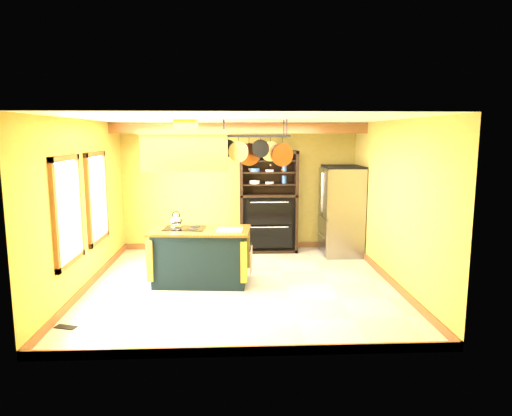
{
  "coord_description": "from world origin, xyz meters",
  "views": [
    {
      "loc": [
        -0.1,
        -7.28,
        2.46
      ],
      "look_at": [
        0.25,
        0.3,
        1.24
      ],
      "focal_mm": 32.0,
      "sensor_mm": 36.0,
      "label": 1
    }
  ],
  "objects": [
    {
      "name": "floor",
      "position": [
        0.0,
        0.0,
        0.0
      ],
      "size": [
        5.0,
        5.0,
        0.0
      ],
      "primitive_type": "plane",
      "color": "beige",
      "rests_on": "ground"
    },
    {
      "name": "wall_right",
      "position": [
        2.5,
        0.0,
        1.35
      ],
      "size": [
        0.02,
        5.0,
        2.7
      ],
      "primitive_type": "cube",
      "color": "gold",
      "rests_on": "floor"
    },
    {
      "name": "wall_front",
      "position": [
        0.0,
        -2.5,
        1.35
      ],
      "size": [
        5.0,
        0.02,
        2.7
      ],
      "primitive_type": "cube",
      "color": "gold",
      "rests_on": "floor"
    },
    {
      "name": "wall_back",
      "position": [
        0.0,
        2.5,
        1.35
      ],
      "size": [
        5.0,
        0.02,
        2.7
      ],
      "primitive_type": "cube",
      "color": "gold",
      "rests_on": "floor"
    },
    {
      "name": "hutch",
      "position": [
        0.61,
        2.27,
        0.84
      ],
      "size": [
        1.21,
        0.55,
        2.14
      ],
      "color": "black",
      "rests_on": "floor"
    },
    {
      "name": "floor_register",
      "position": [
        -2.3,
        -1.6,
        0.01
      ],
      "size": [
        0.3,
        0.2,
        0.01
      ],
      "primitive_type": "cube",
      "rotation": [
        0.0,
        0.0,
        -0.3
      ],
      "color": "black",
      "rests_on": "floor"
    },
    {
      "name": "window_far",
      "position": [
        -2.47,
        0.6,
        1.4
      ],
      "size": [
        0.06,
        1.06,
        1.56
      ],
      "color": "#905E2C",
      "rests_on": "wall_left"
    },
    {
      "name": "wall_left",
      "position": [
        -2.5,
        0.0,
        1.35
      ],
      "size": [
        0.02,
        5.0,
        2.7
      ],
      "primitive_type": "cube",
      "color": "gold",
      "rests_on": "floor"
    },
    {
      "name": "kitchen_island",
      "position": [
        -0.68,
        0.13,
        0.47
      ],
      "size": [
        1.69,
        1.04,
        1.11
      ],
      "rotation": [
        0.0,
        0.0,
        -0.09
      ],
      "color": "black",
      "rests_on": "floor"
    },
    {
      "name": "window_near",
      "position": [
        -2.47,
        -0.8,
        1.4
      ],
      "size": [
        0.06,
        1.06,
        1.56
      ],
      "color": "#905E2C",
      "rests_on": "wall_left"
    },
    {
      "name": "pot_rack",
      "position": [
        0.24,
        0.13,
        2.32
      ],
      "size": [
        1.21,
        0.55,
        0.74
      ],
      "color": "black",
      "rests_on": "ceiling"
    },
    {
      "name": "range_hood",
      "position": [
        -0.88,
        0.13,
        2.24
      ],
      "size": [
        1.41,
        0.8,
        0.8
      ],
      "color": "gold",
      "rests_on": "ceiling"
    },
    {
      "name": "ceiling",
      "position": [
        0.0,
        0.0,
        2.7
      ],
      "size": [
        5.0,
        5.0,
        0.0
      ],
      "primitive_type": "plane",
      "rotation": [
        3.14,
        0.0,
        0.0
      ],
      "color": "white",
      "rests_on": "wall_back"
    },
    {
      "name": "ceiling_beam",
      "position": [
        0.0,
        1.7,
        2.59
      ],
      "size": [
        5.0,
        0.15,
        0.2
      ],
      "primitive_type": "cube",
      "color": "#905E2C",
      "rests_on": "ceiling"
    },
    {
      "name": "refrigerator",
      "position": [
        2.09,
        1.9,
        0.88
      ],
      "size": [
        0.78,
        0.92,
        1.8
      ],
      "color": "gray",
      "rests_on": "floor"
    }
  ]
}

